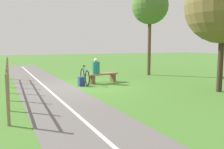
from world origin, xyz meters
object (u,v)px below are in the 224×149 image
at_px(tree_far_left, 150,6).
at_px(backpack, 81,82).
at_px(bicycle, 85,76).
at_px(tree_by_path, 224,5).
at_px(bench, 103,76).
at_px(person_seated, 96,67).

bearing_deg(tree_far_left, backpack, 24.78).
bearing_deg(backpack, bicycle, -124.61).
xyz_separation_m(tree_by_path, tree_far_left, (-0.30, -5.99, 0.85)).
bearing_deg(backpack, bench, -157.70).
height_order(backpack, tree_by_path, tree_by_path).
distance_m(bench, backpack, 1.40).
xyz_separation_m(backpack, tree_by_path, (-4.92, 3.58, 3.31)).
xyz_separation_m(person_seated, backpack, (0.89, 0.44, -0.61)).
bearing_deg(tree_by_path, person_seated, -44.99).
height_order(person_seated, tree_by_path, tree_by_path).
bearing_deg(tree_far_left, bench, 25.57).
distance_m(person_seated, tree_far_left, 5.93).
relative_size(person_seated, backpack, 1.80).
bearing_deg(backpack, tree_far_left, -155.22).
xyz_separation_m(bench, tree_far_left, (-3.92, -1.88, 4.04)).
bearing_deg(tree_by_path, bicycle, -40.94).
distance_m(tree_by_path, tree_far_left, 6.06).
height_order(bicycle, backpack, bicycle).
bearing_deg(person_seated, backpack, 13.82).
relative_size(bench, tree_far_left, 0.31).
relative_size(person_seated, tree_far_left, 0.14).
relative_size(backpack, tree_by_path, 0.09).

